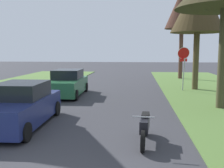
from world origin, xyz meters
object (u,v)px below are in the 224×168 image
street_tree_right_mid_b (198,5)px  parked_sedan_green (67,84)px  parked_motorcycle (145,127)px  stop_sign_far (184,59)px  parked_sedan_navy (20,106)px  street_tree_right_far (182,9)px

street_tree_right_mid_b → parked_sedan_green: 10.19m
street_tree_right_mid_b → parked_motorcycle: bearing=-108.6°
parked_sedan_green → stop_sign_far: bearing=18.9°
parked_motorcycle → street_tree_right_mid_b: bearing=71.4°
stop_sign_far → street_tree_right_mid_b: 3.79m
stop_sign_far → parked_sedan_navy: bearing=-128.6°
street_tree_right_far → parked_sedan_green: bearing=-128.8°
street_tree_right_far → parked_sedan_navy: street_tree_right_far is taller
parked_sedan_navy → parked_motorcycle: parked_sedan_navy is taller
street_tree_right_far → parked_sedan_green: size_ratio=1.93×
street_tree_right_far → parked_sedan_green: (-8.38, -10.42, -5.92)m
stop_sign_far → parked_sedan_green: (-7.34, -2.51, -1.43)m
parked_sedan_navy → parked_motorcycle: 4.69m
street_tree_right_mid_b → parked_sedan_green: size_ratio=1.71×
street_tree_right_mid_b → street_tree_right_far: (0.10, 7.28, 0.88)m
street_tree_right_mid_b → parked_sedan_green: bearing=-159.2°
stop_sign_far → parked_motorcycle: bearing=-105.0°
parked_sedan_green → parked_motorcycle: bearing=-60.6°
parked_sedan_navy → parked_sedan_green: size_ratio=1.00×
street_tree_right_mid_b → parked_sedan_navy: 13.75m
street_tree_right_mid_b → parked_sedan_navy: bearing=-130.1°
street_tree_right_mid_b → parked_sedan_navy: size_ratio=1.71×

